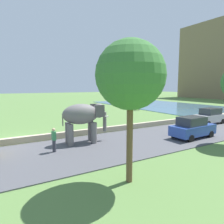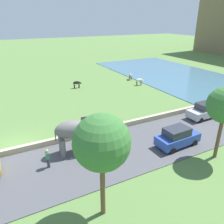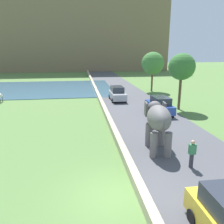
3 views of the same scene
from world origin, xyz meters
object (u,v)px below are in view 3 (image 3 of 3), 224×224
(person_beside_elephant, at_px, (192,154))
(car_blue, at_px, (160,105))
(elephant, at_px, (158,120))
(car_silver, at_px, (117,94))

(person_beside_elephant, height_order, car_blue, car_blue)
(person_beside_elephant, xyz_separation_m, car_blue, (2.05, 10.83, 0.03))
(elephant, relative_size, car_silver, 0.88)
(car_blue, distance_m, car_silver, 7.60)
(elephant, height_order, car_blue, elephant)
(elephant, xyz_separation_m, car_silver, (-0.03, 15.21, -1.14))
(person_beside_elephant, distance_m, car_blue, 11.02)
(elephant, bearing_deg, car_blue, 69.38)
(person_beside_elephant, bearing_deg, car_blue, 79.29)
(elephant, relative_size, car_blue, 0.87)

